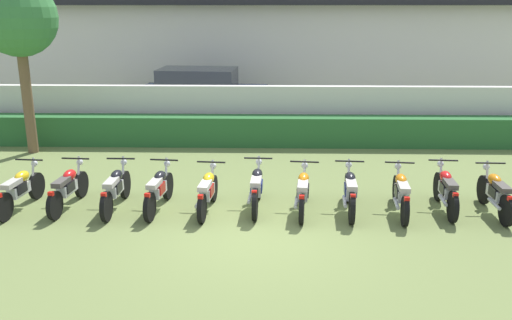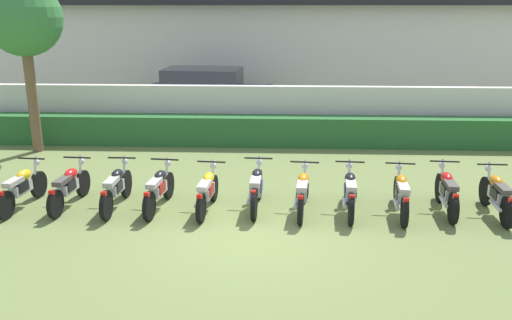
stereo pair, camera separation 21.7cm
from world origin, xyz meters
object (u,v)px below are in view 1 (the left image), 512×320
object	(u,v)px
tree_near_inspector	(18,20)
motorcycle_in_row_3	(159,189)
motorcycle_in_row_1	(68,188)
motorcycle_in_row_7	(350,191)
motorcycle_in_row_9	(446,190)
motorcycle_in_row_8	(401,193)
motorcycle_in_row_5	(257,188)
parked_car	(202,95)
motorcycle_in_row_10	(496,193)
motorcycle_in_row_0	(20,189)
motorcycle_in_row_6	(303,191)
motorcycle_in_row_2	(116,188)
motorcycle_in_row_4	(208,191)

from	to	relation	value
tree_near_inspector	motorcycle_in_row_3	size ratio (longest dim) A/B	2.57
motorcycle_in_row_1	motorcycle_in_row_7	distance (m)	5.81
tree_near_inspector	motorcycle_in_row_9	size ratio (longest dim) A/B	2.60
motorcycle_in_row_3	motorcycle_in_row_8	size ratio (longest dim) A/B	0.99
motorcycle_in_row_5	motorcycle_in_row_7	xyz separation A→B (m)	(1.89, -0.15, -0.00)
motorcycle_in_row_7	parked_car	bearing A→B (deg)	28.66
motorcycle_in_row_8	motorcycle_in_row_10	world-z (taller)	motorcycle_in_row_10
motorcycle_in_row_5	motorcycle_in_row_10	bearing A→B (deg)	-89.76
motorcycle_in_row_0	motorcycle_in_row_3	distance (m)	2.86
motorcycle_in_row_9	motorcycle_in_row_8	bearing A→B (deg)	104.49
tree_near_inspector	motorcycle_in_row_8	size ratio (longest dim) A/B	2.54
motorcycle_in_row_0	motorcycle_in_row_5	world-z (taller)	motorcycle_in_row_5
motorcycle_in_row_1	motorcycle_in_row_9	world-z (taller)	motorcycle_in_row_9
parked_car	motorcycle_in_row_6	world-z (taller)	parked_car
motorcycle_in_row_1	motorcycle_in_row_9	xyz separation A→B (m)	(7.78, 0.03, 0.01)
parked_car	motorcycle_in_row_0	bearing A→B (deg)	-102.29
motorcycle_in_row_3	motorcycle_in_row_7	bearing A→B (deg)	-85.18
parked_car	motorcycle_in_row_2	distance (m)	8.85
motorcycle_in_row_9	motorcycle_in_row_4	bearing A→B (deg)	96.05
parked_car	motorcycle_in_row_3	world-z (taller)	parked_car
motorcycle_in_row_1	motorcycle_in_row_8	xyz separation A→B (m)	(6.83, -0.15, 0.00)
parked_car	motorcycle_in_row_8	bearing A→B (deg)	-55.74
motorcycle_in_row_6	tree_near_inspector	bearing A→B (deg)	64.91
motorcycle_in_row_3	motorcycle_in_row_4	bearing A→B (deg)	-88.55
motorcycle_in_row_4	motorcycle_in_row_10	distance (m)	5.80
motorcycle_in_row_5	motorcycle_in_row_8	bearing A→B (deg)	-91.35
parked_car	motorcycle_in_row_8	world-z (taller)	parked_car
motorcycle_in_row_3	motorcycle_in_row_7	size ratio (longest dim) A/B	1.01
motorcycle_in_row_0	motorcycle_in_row_5	distance (m)	4.87
motorcycle_in_row_1	motorcycle_in_row_10	bearing A→B (deg)	-87.00
motorcycle_in_row_7	motorcycle_in_row_10	size ratio (longest dim) A/B	1.01
motorcycle_in_row_0	motorcycle_in_row_5	size ratio (longest dim) A/B	1.00
motorcycle_in_row_3	motorcycle_in_row_10	size ratio (longest dim) A/B	1.02
motorcycle_in_row_1	motorcycle_in_row_7	world-z (taller)	motorcycle_in_row_7
motorcycle_in_row_3	motorcycle_in_row_10	world-z (taller)	motorcycle_in_row_10
motorcycle_in_row_2	motorcycle_in_row_0	bearing A→B (deg)	93.32
motorcycle_in_row_5	motorcycle_in_row_3	bearing A→B (deg)	95.65
motorcycle_in_row_1	motorcycle_in_row_9	bearing A→B (deg)	-85.88
motorcycle_in_row_10	motorcycle_in_row_1	bearing A→B (deg)	90.53
tree_near_inspector	motorcycle_in_row_1	bearing A→B (deg)	-58.92
motorcycle_in_row_9	motorcycle_in_row_10	size ratio (longest dim) A/B	1.01
motorcycle_in_row_0	motorcycle_in_row_4	distance (m)	3.87
motorcycle_in_row_2	motorcycle_in_row_7	world-z (taller)	motorcycle_in_row_7
motorcycle_in_row_10	motorcycle_in_row_0	bearing A→B (deg)	91.36
motorcycle_in_row_8	motorcycle_in_row_2	bearing A→B (deg)	94.50
motorcycle_in_row_0	motorcycle_in_row_5	bearing A→B (deg)	-83.16
tree_near_inspector	motorcycle_in_row_1	size ratio (longest dim) A/B	2.54
tree_near_inspector	motorcycle_in_row_3	bearing A→B (deg)	-44.18
motorcycle_in_row_5	motorcycle_in_row_8	xyz separation A→B (m)	(2.91, -0.20, -0.01)
motorcycle_in_row_8	motorcycle_in_row_0	bearing A→B (deg)	95.40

